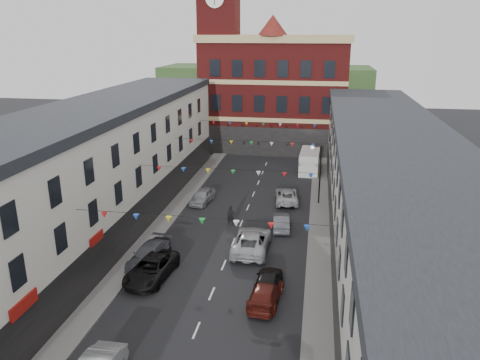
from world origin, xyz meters
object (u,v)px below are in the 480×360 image
Objects in this scene: car_left_c at (151,269)px; car_left_e at (203,196)px; car_right_f at (287,195)px; moving_car at (252,241)px; car_left_d at (149,254)px; street_lamp at (318,167)px; white_van at (310,161)px; car_right_e at (281,222)px; pedestrian at (231,216)px; car_right_c at (266,293)px; car_right_d at (268,282)px.

car_left_c reaches higher than car_left_e.
moving_car is (-1.93, -11.49, 0.14)m from car_right_f.
street_lamp is at bearing 57.30° from car_left_d.
moving_car is 23.09m from white_van.
car_left_e is 1.03× the size of car_right_e.
white_van is 3.32× the size of pedestrian.
car_left_c is 8.35m from car_right_c.
street_lamp is at bearing -98.07° from car_right_d.
car_left_c is 18.80m from car_right_f.
car_right_c is 18.68m from car_right_f.
car_left_e reaches higher than car_right_e.
pedestrian reaches higher than car_right_d.
car_left_d is at bearing 119.46° from car_left_c.
white_van is at bearing 73.82° from car_left_d.
car_right_f is at bearing 60.92° from pedestrian.
car_right_c is 7.45m from moving_car.
moving_car is at bearing 46.53° from car_left_c.
pedestrian is (-2.55, 4.72, 0.07)m from moving_car.
car_right_c is 1.06× the size of car_right_d.
street_lamp is at bearing 45.68° from pedestrian.
white_van is at bearing -99.77° from moving_car.
white_van reaches higher than car_left_d.
moving_car is at bearing -113.47° from street_lamp.
car_left_d is 7.92m from moving_car.
car_left_c reaches higher than car_left_d.
car_left_d is (-0.93, 2.09, -0.03)m from car_left_c.
car_left_d is 13.16m from car_left_e.
car_right_d is 28.69m from white_van.
car_right_c is at bearing 83.66° from car_right_f.
car_right_c is at bearing 91.72° from car_right_d.
car_left_d is at bearing -115.35° from pedestrian.
moving_car is at bearing -49.85° from car_left_e.
car_right_e is 18.25m from white_van.
pedestrian reaches higher than car_right_c.
car_left_c is 2.29m from car_left_d.
pedestrian is (-4.48, 10.59, 0.16)m from car_right_d.
white_van is (-0.95, 11.51, -2.62)m from street_lamp.
street_lamp is 19.19m from car_left_d.
car_right_d reaches higher than car_left_e.
car_right_f is (8.17, 16.93, -0.07)m from car_left_c.
car_right_d reaches higher than car_right_f.
car_left_c is at bearing 41.15° from moving_car.
car_left_c is at bearing 57.92° from car_right_f.
car_left_d is 9.30m from pedestrian.
car_right_f is at bearing -99.51° from moving_car.
car_right_f is 2.73× the size of pedestrian.
pedestrian is (-4.48, -6.77, 0.21)m from car_right_f.
car_right_f reaches higher than car_right_c.
car_right_d is (-2.95, -17.10, -3.18)m from street_lamp.
car_left_c is 1.25× the size of car_right_d.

